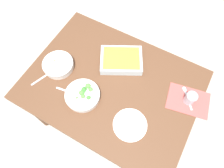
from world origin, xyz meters
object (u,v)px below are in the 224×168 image
at_px(baking_dish, 121,60).
at_px(spoon_by_broccoli, 71,93).
at_px(side_plate, 130,125).
at_px(stew_bowl, 58,65).
at_px(spoon_by_stew, 45,76).
at_px(broccoli_bowl, 83,95).
at_px(spoon_spare, 186,95).
at_px(drink_cup, 190,99).

height_order(baking_dish, spoon_by_broccoli, baking_dish).
bearing_deg(side_plate, stew_bowl, 168.47).
relative_size(baking_dish, spoon_by_stew, 2.16).
height_order(broccoli_bowl, spoon_by_stew, broccoli_bowl).
distance_m(spoon_by_stew, spoon_by_broccoli, 0.24).
xyz_separation_m(baking_dish, spoon_spare, (0.52, -0.01, -0.03)).
relative_size(stew_bowl, baking_dish, 0.61).
distance_m(stew_bowl, drink_cup, 0.95).
height_order(side_plate, spoon_spare, side_plate).
height_order(drink_cup, spoon_by_broccoli, drink_cup).
distance_m(side_plate, spoon_spare, 0.45).
bearing_deg(baking_dish, spoon_spare, -1.46).
xyz_separation_m(stew_bowl, side_plate, (0.65, -0.13, -0.03)).
relative_size(side_plate, spoon_by_broccoli, 1.25).
bearing_deg(side_plate, baking_dish, 124.96).
relative_size(drink_cup, spoon_by_broccoli, 0.48).
bearing_deg(spoon_by_broccoli, spoon_spare, 28.10).
distance_m(stew_bowl, spoon_by_broccoli, 0.24).
bearing_deg(broccoli_bowl, stew_bowl, 158.23).
xyz_separation_m(side_plate, spoon_by_broccoli, (-0.46, 0.00, -0.00)).
distance_m(stew_bowl, baking_dish, 0.46).
xyz_separation_m(stew_bowl, spoon_by_broccoli, (0.19, -0.13, -0.03)).
bearing_deg(baking_dish, stew_bowl, -145.85).
xyz_separation_m(spoon_by_stew, spoon_by_broccoli, (0.24, -0.02, 0.00)).
height_order(spoon_by_stew, spoon_by_broccoli, same).
bearing_deg(side_plate, broccoli_bowl, 176.93).
bearing_deg(drink_cup, spoon_by_stew, -161.46).
bearing_deg(baking_dish, drink_cup, -4.94).
xyz_separation_m(broccoli_bowl, baking_dish, (0.10, 0.37, 0.00)).
relative_size(broccoli_bowl, drink_cup, 2.79).
relative_size(baking_dish, spoon_spare, 2.48).
bearing_deg(baking_dish, broccoli_bowl, -104.46).
distance_m(side_plate, spoon_by_stew, 0.70).
height_order(stew_bowl, spoon_by_stew, stew_bowl).
height_order(drink_cup, side_plate, drink_cup).
xyz_separation_m(drink_cup, spoon_by_broccoli, (-0.73, -0.34, -0.03)).
bearing_deg(stew_bowl, spoon_by_stew, -110.69).
bearing_deg(drink_cup, stew_bowl, -167.14).
bearing_deg(spoon_by_stew, spoon_by_broccoli, -3.99).
bearing_deg(broccoli_bowl, drink_cup, 26.91).
bearing_deg(drink_cup, side_plate, -128.10).
xyz_separation_m(side_plate, spoon_by_stew, (-0.70, 0.02, -0.00)).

